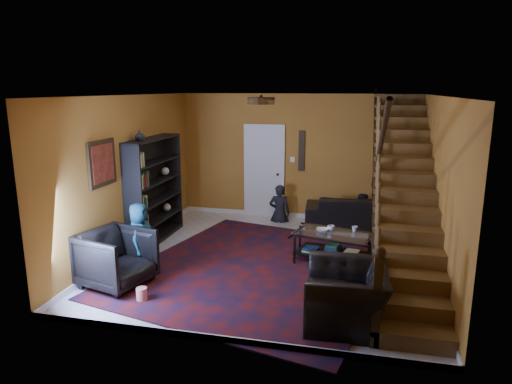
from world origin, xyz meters
TOP-DOWN VIEW (x-y plane):
  - floor at (0.00, 0.00)m, footprint 5.50×5.50m
  - room at (-1.33, 1.33)m, footprint 5.50×5.50m
  - staircase at (2.12, -0.00)m, footprint 0.95×5.02m
  - bookshelf at (-2.40, 0.60)m, footprint 0.35×1.80m
  - door at (-0.70, 2.73)m, footprint 0.82×0.05m
  - framed_picture at (-2.57, -0.90)m, footprint 0.04×0.74m
  - wall_hanging at (0.15, 2.73)m, footprint 0.14×0.03m
  - ceiling_fixture at (0.00, -0.80)m, footprint 0.40×0.40m
  - rug at (-0.08, -0.46)m, footprint 4.79×5.20m
  - sofa at (1.50, 2.30)m, footprint 2.38×1.06m
  - armchair_left at (-2.05, -1.55)m, footprint 1.15×1.13m
  - armchair_right at (1.35, -1.92)m, footprint 1.05×1.19m
  - person_adult_a at (-0.27, 2.35)m, footprint 0.48×0.32m
  - person_adult_b at (1.50, 2.35)m, footprint 0.62×0.50m
  - person_child at (-1.95, -0.97)m, footprint 0.44×0.61m
  - coffee_table at (1.05, 0.22)m, footprint 1.43×1.05m
  - cup_a at (1.00, 0.32)m, footprint 0.17×0.17m
  - cup_b at (1.40, 0.39)m, footprint 0.14×0.14m
  - bowl at (0.85, 0.28)m, footprint 0.21×0.21m
  - vase at (-2.41, 0.10)m, footprint 0.18×0.18m
  - popcorn_bucket at (-1.45, -1.95)m, footprint 0.17×0.17m

SIDE VIEW (x-z plane):
  - floor at x=0.00m, z-range 0.00..0.00m
  - rug at x=-0.08m, z-range 0.00..0.02m
  - room at x=-1.33m, z-range -2.70..2.80m
  - popcorn_bucket at x=-1.45m, z-range 0.02..0.20m
  - person_adult_b at x=1.50m, z-range -0.45..0.73m
  - person_adult_a at x=-0.27m, z-range -0.45..0.84m
  - coffee_table at x=1.05m, z-range 0.04..0.53m
  - sofa at x=1.50m, z-range 0.00..0.68m
  - armchair_right at x=1.35m, z-range 0.00..0.74m
  - armchair_left at x=-2.05m, z-range 0.00..0.86m
  - bowl at x=0.85m, z-range 0.49..0.54m
  - cup_b at x=1.40m, z-range 0.49..0.59m
  - cup_a at x=1.00m, z-range 0.49..0.60m
  - person_child at x=-1.95m, z-range 0.00..1.15m
  - bookshelf at x=-2.40m, z-range -0.04..1.96m
  - door at x=-0.70m, z-range 0.00..2.05m
  - staircase at x=2.12m, z-range -0.19..2.99m
  - wall_hanging at x=0.15m, z-range 1.10..2.00m
  - framed_picture at x=-2.57m, z-range 1.38..2.12m
  - vase at x=-2.41m, z-range 2.00..2.19m
  - ceiling_fixture at x=0.00m, z-range 2.69..2.79m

